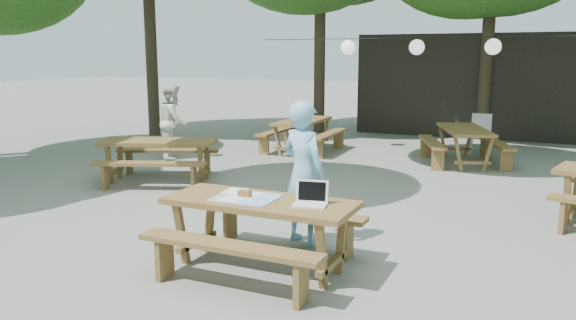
# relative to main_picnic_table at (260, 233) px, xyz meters

# --- Properties ---
(ground) EXTENTS (80.00, 80.00, 0.00)m
(ground) POSITION_rel_main_picnic_table_xyz_m (0.12, 1.71, -0.39)
(ground) COLOR slate
(ground) RESTS_ON ground
(pavilion) EXTENTS (6.00, 3.00, 2.80)m
(pavilion) POSITION_rel_main_picnic_table_xyz_m (0.62, 12.21, 1.01)
(pavilion) COLOR black
(pavilion) RESTS_ON ground
(main_picnic_table) EXTENTS (2.00, 1.58, 0.75)m
(main_picnic_table) POSITION_rel_main_picnic_table_xyz_m (0.00, 0.00, 0.00)
(main_picnic_table) COLOR brown
(main_picnic_table) RESTS_ON ground
(picnic_table_nw) EXTENTS (2.36, 2.19, 0.75)m
(picnic_table_nw) POSITION_rel_main_picnic_table_xyz_m (-3.56, 2.94, 0.00)
(picnic_table_nw) COLOR brown
(picnic_table_nw) RESTS_ON ground
(picnic_table_far_w) EXTENTS (1.65, 2.03, 0.75)m
(picnic_table_far_w) POSITION_rel_main_picnic_table_xyz_m (-2.49, 6.93, 0.00)
(picnic_table_far_w) COLOR brown
(picnic_table_far_w) RESTS_ON ground
(picnic_table_far_e) EXTENTS (2.13, 2.32, 0.75)m
(picnic_table_far_e) POSITION_rel_main_picnic_table_xyz_m (1.15, 6.92, 0.00)
(picnic_table_far_e) COLOR brown
(picnic_table_far_e) RESTS_ON ground
(woman) EXTENTS (0.73, 0.60, 1.71)m
(woman) POSITION_rel_main_picnic_table_xyz_m (0.08, 0.96, 0.47)
(woman) COLOR #7FBFE7
(woman) RESTS_ON ground
(second_person) EXTENTS (0.91, 0.98, 1.62)m
(second_person) POSITION_rel_main_picnic_table_xyz_m (-4.70, 4.96, 0.42)
(second_person) COLOR white
(second_person) RESTS_ON ground
(plastic_chair) EXTENTS (0.44, 0.44, 0.90)m
(plastic_chair) POSITION_rel_main_picnic_table_xyz_m (1.31, 8.41, -0.13)
(plastic_chair) COLOR silver
(plastic_chair) RESTS_ON ground
(laptop) EXTENTS (0.37, 0.32, 0.24)m
(laptop) POSITION_rel_main_picnic_table_xyz_m (0.56, 0.04, 0.42)
(laptop) COLOR white
(laptop) RESTS_ON main_picnic_table
(tabletop_clutter) EXTENTS (0.69, 0.61, 0.08)m
(tabletop_clutter) POSITION_rel_main_picnic_table_xyz_m (-0.18, 0.01, 0.37)
(tabletop_clutter) COLOR #3362B1
(tabletop_clutter) RESTS_ON main_picnic_table
(paper_lanterns) EXTENTS (9.00, 0.34, 0.38)m
(paper_lanterns) POSITION_rel_main_picnic_table_xyz_m (-0.06, 7.71, 2.02)
(paper_lanterns) COLOR black
(paper_lanterns) RESTS_ON ground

